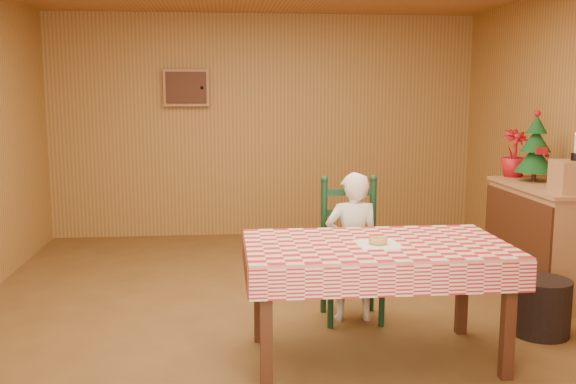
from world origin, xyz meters
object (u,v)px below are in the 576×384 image
object	(u,v)px
ladder_chair	(351,253)
christmas_tree	(535,149)
seated_child	(352,247)
crate	(574,177)
storage_bin	(541,307)
dining_table	(376,255)
shelf_unit	(543,239)

from	to	relation	value
ladder_chair	christmas_tree	world-z (taller)	christmas_tree
seated_child	crate	xyz separation A→B (m)	(1.76, 0.10, 0.49)
ladder_chair	storage_bin	world-z (taller)	ladder_chair
christmas_tree	storage_bin	distance (m)	1.63
dining_table	christmas_tree	bearing A→B (deg)	39.98
dining_table	christmas_tree	size ratio (longest dim) A/B	2.67
ladder_chair	storage_bin	distance (m)	1.40
ladder_chair	shelf_unit	distance (m)	1.81
seated_child	christmas_tree	size ratio (longest dim) A/B	1.81
dining_table	seated_child	size ratio (longest dim) A/B	1.47
storage_bin	shelf_unit	bearing A→B (deg)	62.83
storage_bin	ladder_chair	bearing A→B (deg)	158.86
dining_table	storage_bin	size ratio (longest dim) A/B	4.12
crate	christmas_tree	size ratio (longest dim) A/B	0.48
ladder_chair	shelf_unit	world-z (taller)	ladder_chair
dining_table	ladder_chair	xyz separation A→B (m)	(0.00, 0.79, -0.18)
dining_table	crate	bearing A→B (deg)	25.17
crate	shelf_unit	bearing A→B (deg)	91.23
storage_bin	seated_child	bearing A→B (deg)	161.12
dining_table	seated_child	distance (m)	0.74
dining_table	shelf_unit	world-z (taller)	shelf_unit
crate	storage_bin	distance (m)	1.12
ladder_chair	crate	world-z (taller)	crate
christmas_tree	shelf_unit	bearing A→B (deg)	-91.98
ladder_chair	shelf_unit	xyz separation A→B (m)	(1.76, 0.44, -0.04)
seated_child	shelf_unit	distance (m)	1.83
crate	storage_bin	bearing A→B (deg)	-132.40
shelf_unit	dining_table	bearing A→B (deg)	-145.00
crate	seated_child	bearing A→B (deg)	-176.79
christmas_tree	seated_child	bearing A→B (deg)	-157.00
christmas_tree	crate	bearing A→B (deg)	-90.00
shelf_unit	storage_bin	xyz separation A→B (m)	(-0.48, -0.94, -0.27)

